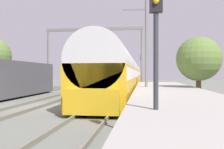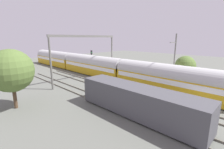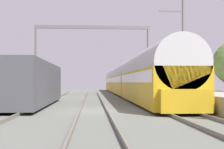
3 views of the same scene
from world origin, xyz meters
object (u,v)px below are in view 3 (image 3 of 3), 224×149
Objects in this scene: railway_signal_far at (139,71)px; catenary_gantry at (93,45)px; passenger_train at (127,79)px; person_crossing at (152,88)px; freight_car at (30,84)px.

catenary_gantry is at bearing -134.55° from railway_signal_far.
passenger_train is 6.73m from catenary_gantry.
railway_signal_far is 0.37× the size of catenary_gantry.
railway_signal_far reaches higher than person_crossing.
catenary_gantry is at bearing -39.23° from person_crossing.
passenger_train is 3.84× the size of catenary_gantry.
person_crossing is 0.13× the size of catenary_gantry.
railway_signal_far reaches higher than passenger_train.
passenger_train is 3.78× the size of freight_car.
freight_car is 12.57m from person_crossing.
freight_car is (-8.43, -17.34, -0.50)m from passenger_train.
passenger_train is at bearing 64.09° from freight_car.
catenary_gantry reaches higher than passenger_train.
freight_car is 7.51× the size of person_crossing.
freight_car is at bearing 45.81° from person_crossing.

